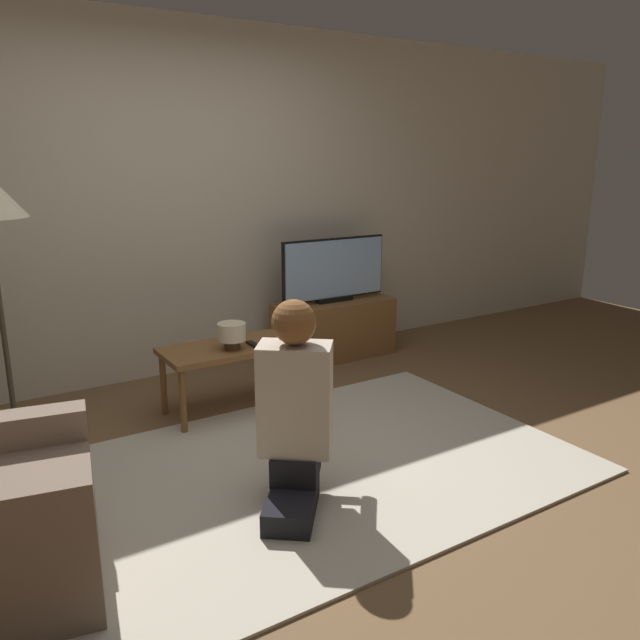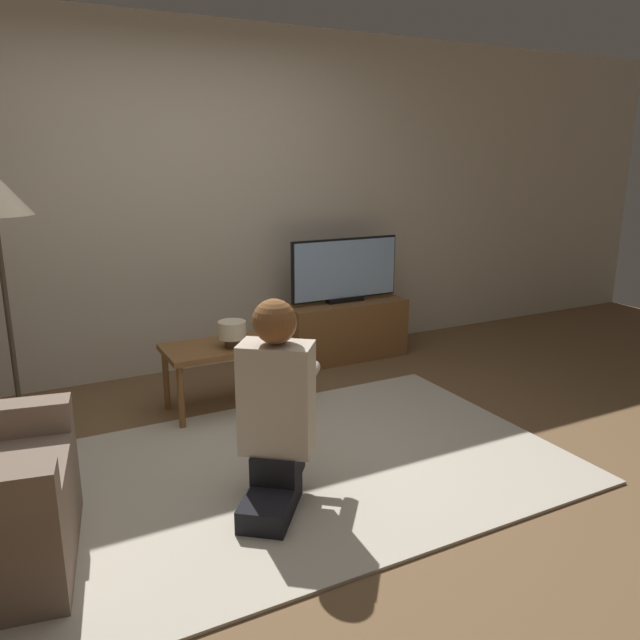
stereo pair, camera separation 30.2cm
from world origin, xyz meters
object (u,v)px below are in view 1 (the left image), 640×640
object	(u,v)px
person_kneeling	(295,402)
coffee_table	(229,354)
tv	(334,270)
table_lamp	(232,333)

from	to	relation	value
person_kneeling	coffee_table	bearing A→B (deg)	-61.19
tv	coffee_table	bearing A→B (deg)	-153.90
tv	person_kneeling	xyz separation A→B (m)	(-1.40, -1.79, -0.22)
tv	person_kneeling	size ratio (longest dim) A/B	0.95
coffee_table	table_lamp	world-z (taller)	table_lamp
table_lamp	person_kneeling	bearing A→B (deg)	-99.55
tv	table_lamp	xyz separation A→B (m)	(-1.21, -0.67, -0.19)
tv	coffee_table	distance (m)	1.39
coffee_table	person_kneeling	xyz separation A→B (m)	(-0.20, -1.20, 0.13)
coffee_table	person_kneeling	size ratio (longest dim) A/B	0.85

